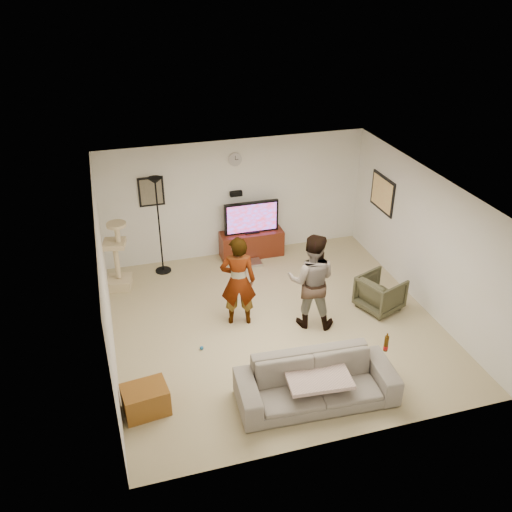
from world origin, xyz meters
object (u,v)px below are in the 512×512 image
object	(u,v)px
person_left	(238,281)
side_table	(146,400)
floor_lamp	(159,226)
person_right	(312,281)
tv_stand	(252,244)
cat_tree	(116,256)
beer_bottle	(386,344)
armchair	(380,293)
sofa	(316,382)
tv	(251,217)

from	to	relation	value
person_left	side_table	size ratio (longest dim) A/B	2.67
floor_lamp	person_right	xyz separation A→B (m)	(2.21, -2.52, -0.15)
tv_stand	cat_tree	distance (m)	2.88
beer_bottle	armchair	size ratio (longest dim) A/B	0.35
tv_stand	beer_bottle	xyz separation A→B (m)	(0.75, -4.45, 0.51)
floor_lamp	beer_bottle	world-z (taller)	floor_lamp
tv_stand	side_table	size ratio (longest dim) A/B	2.15
floor_lamp	beer_bottle	xyz separation A→B (m)	(2.66, -4.31, -0.22)
person_right	sofa	bearing A→B (deg)	95.93
tv	floor_lamp	size ratio (longest dim) A/B	0.57
tv_stand	floor_lamp	world-z (taller)	floor_lamp
floor_lamp	person_right	distance (m)	3.35
tv	floor_lamp	world-z (taller)	floor_lamp
floor_lamp	beer_bottle	bearing A→B (deg)	-58.34
person_left	armchair	xyz separation A→B (m)	(2.56, -0.31, -0.51)
floor_lamp	armchair	distance (m)	4.40
sofa	tv_stand	bearing A→B (deg)	89.46
tv_stand	tv	xyz separation A→B (m)	(0.00, 0.00, 0.62)
person_right	person_left	bearing A→B (deg)	6.04
armchair	person_left	bearing A→B (deg)	61.84
cat_tree	armchair	xyz separation A→B (m)	(4.49, -2.05, -0.38)
tv_stand	cat_tree	size ratio (longest dim) A/B	0.95
tv	tv_stand	bearing A→B (deg)	0.00
sofa	armchair	xyz separation A→B (m)	(1.98, 1.88, -0.01)
person_right	side_table	xyz separation A→B (m)	(-2.97, -1.34, -0.65)
cat_tree	sofa	distance (m)	4.67
person_left	sofa	bearing A→B (deg)	117.48
tv_stand	sofa	world-z (taller)	sofa
tv_stand	person_left	world-z (taller)	person_left
side_table	tv_stand	bearing A→B (deg)	56.23
floor_lamp	armchair	xyz separation A→B (m)	(3.60, -2.44, -0.68)
beer_bottle	tv	bearing A→B (deg)	99.50
person_right	beer_bottle	xyz separation A→B (m)	(0.45, -1.80, -0.07)
floor_lamp	sofa	xyz separation A→B (m)	(1.61, -4.31, -0.68)
tv	armchair	world-z (taller)	tv
floor_lamp	person_left	size ratio (longest dim) A/B	1.22
tv	person_left	distance (m)	2.43
beer_bottle	side_table	size ratio (longest dim) A/B	0.40
beer_bottle	person_left	bearing A→B (deg)	126.54
person_left	armchair	distance (m)	2.62
beer_bottle	side_table	world-z (taller)	beer_bottle
armchair	cat_tree	bearing A→B (deg)	44.21
armchair	side_table	distance (m)	4.58
tv	sofa	size ratio (longest dim) A/B	0.50
sofa	side_table	bearing A→B (deg)	172.44
floor_lamp	beer_bottle	size ratio (longest dim) A/B	8.06
floor_lamp	sofa	world-z (taller)	floor_lamp
beer_bottle	armchair	xyz separation A→B (m)	(0.94, 1.88, -0.47)
floor_lamp	sofa	size ratio (longest dim) A/B	0.89
person_left	person_right	bearing A→B (deg)	174.45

